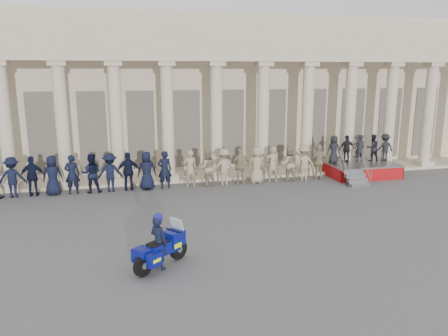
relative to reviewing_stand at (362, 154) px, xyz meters
The scene contains 6 objects.
ground 11.83m from the reviewing_stand, 143.60° to the right, with size 90.00×90.00×0.00m, color #4B4B4E.
building 12.68m from the reviewing_stand, 140.67° to the left, with size 40.00×12.50×9.00m.
officer_rank 12.13m from the reviewing_stand, behind, with size 20.10×0.73×1.92m.
reviewing_stand is the anchor object (origin of this frame).
motorcycle 15.32m from the reviewing_stand, 142.22° to the right, with size 1.77×1.59×1.38m.
rider 15.43m from the reviewing_stand, 142.20° to the right, with size 0.69×0.72×1.75m.
Camera 1 is at (-3.57, -14.75, 5.81)m, focal length 35.00 mm.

